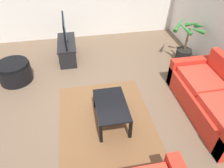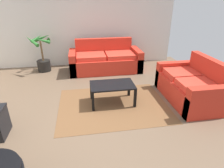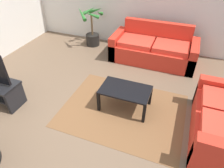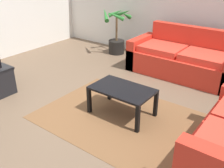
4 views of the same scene
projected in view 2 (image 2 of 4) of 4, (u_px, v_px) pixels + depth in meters
The scene contains 7 objects.
ground_plane at pixel (84, 114), 3.60m from camera, with size 6.60×6.60×0.00m, color brown.
wall_back at pixel (78, 21), 5.72m from camera, with size 6.00×0.06×2.70m, color silver.
couch_main at pixel (105, 61), 5.63m from camera, with size 2.06×0.90×0.90m.
couch_loveseat at pixel (191, 86), 4.03m from camera, with size 0.90×1.57×0.90m.
coffee_table at pixel (112, 87), 3.85m from camera, with size 0.89×0.54×0.43m.
area_rug at pixel (113, 105), 3.92m from camera, with size 2.20×1.70×0.01m, color brown.
potted_palm at pixel (43, 57), 5.55m from camera, with size 0.73×0.71×1.08m.
Camera 2 is at (0.03, -3.07, 2.04)m, focal length 30.41 mm.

